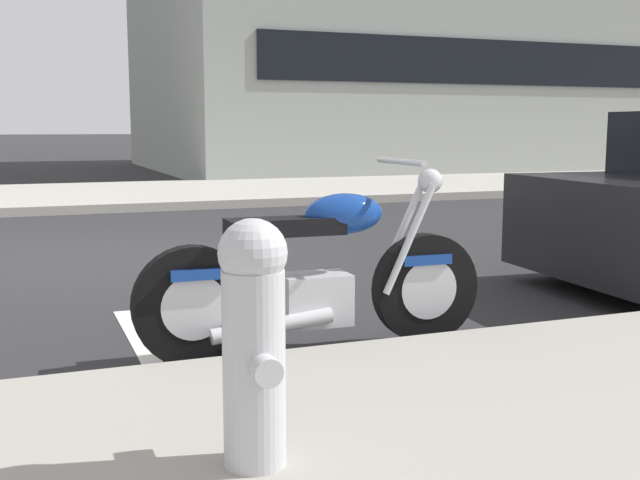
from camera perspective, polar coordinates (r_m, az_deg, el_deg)
ground_plane at (r=8.29m, az=-16.32°, el=-1.28°), size 260.00×260.00×0.00m
sidewalk_far_curb at (r=19.55m, az=19.31°, el=4.11°), size 120.00×5.00×0.14m
parking_stall_stripe at (r=4.81m, az=-12.54°, el=-7.89°), size 0.12×2.20×0.01m
parked_motorcycle at (r=4.60m, az=-0.12°, el=-2.84°), size 2.12×0.62×1.14m
fire_hydrant at (r=2.74m, az=-4.83°, el=-6.99°), size 0.24×0.36×0.88m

